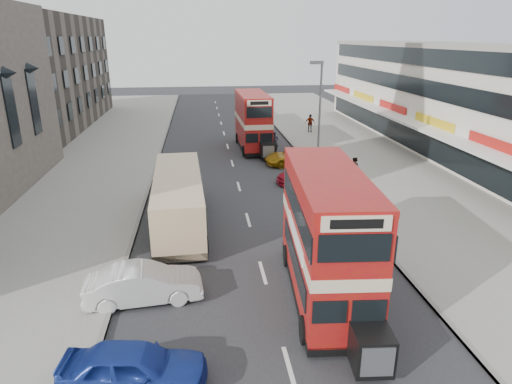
{
  "coord_description": "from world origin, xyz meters",
  "views": [
    {
      "loc": [
        -2.44,
        -15.09,
        9.8
      ],
      "look_at": [
        0.02,
        4.54,
        2.88
      ],
      "focal_mm": 31.24,
      "sensor_mm": 36.0,
      "label": 1
    }
  ],
  "objects_px": {
    "bus_main": "(327,236)",
    "cyclist": "(275,148)",
    "bus_second": "(253,121)",
    "car_left_near": "(134,368)",
    "pedestrian_far": "(310,123)",
    "car_right_b": "(294,157)",
    "car_left_front": "(144,284)",
    "coach": "(178,198)",
    "pedestrian_near": "(354,169)",
    "street_lamp": "(319,107)",
    "car_right_a": "(307,175)"
  },
  "relations": [
    {
      "from": "pedestrian_near",
      "to": "bus_main",
      "type": "bearing_deg",
      "value": 38.6
    },
    {
      "from": "car_left_near",
      "to": "cyclist",
      "type": "distance_m",
      "value": 27.12
    },
    {
      "from": "bus_main",
      "to": "car_right_a",
      "type": "distance_m",
      "value": 14.56
    },
    {
      "from": "street_lamp",
      "to": "car_right_b",
      "type": "distance_m",
      "value": 4.55
    },
    {
      "from": "coach",
      "to": "car_right_a",
      "type": "height_order",
      "value": "coach"
    },
    {
      "from": "bus_second",
      "to": "bus_main",
      "type": "bearing_deg",
      "value": 88.39
    },
    {
      "from": "car_right_b",
      "to": "cyclist",
      "type": "bearing_deg",
      "value": -162.9
    },
    {
      "from": "bus_second",
      "to": "pedestrian_far",
      "type": "relative_size",
      "value": 4.71
    },
    {
      "from": "street_lamp",
      "to": "bus_second",
      "type": "distance_m",
      "value": 8.35
    },
    {
      "from": "pedestrian_far",
      "to": "bus_main",
      "type": "bearing_deg",
      "value": -103.32
    },
    {
      "from": "coach",
      "to": "cyclist",
      "type": "bearing_deg",
      "value": 58.78
    },
    {
      "from": "car_right_b",
      "to": "pedestrian_near",
      "type": "xyz_separation_m",
      "value": [
        3.15,
        -5.36,
        0.38
      ]
    },
    {
      "from": "bus_main",
      "to": "pedestrian_near",
      "type": "height_order",
      "value": "bus_main"
    },
    {
      "from": "car_left_near",
      "to": "pedestrian_near",
      "type": "xyz_separation_m",
      "value": [
        12.7,
        17.89,
        0.31
      ]
    },
    {
      "from": "coach",
      "to": "car_right_b",
      "type": "relative_size",
      "value": 2.12
    },
    {
      "from": "street_lamp",
      "to": "pedestrian_near",
      "type": "height_order",
      "value": "street_lamp"
    },
    {
      "from": "car_right_b",
      "to": "pedestrian_far",
      "type": "height_order",
      "value": "pedestrian_far"
    },
    {
      "from": "car_right_b",
      "to": "pedestrian_far",
      "type": "xyz_separation_m",
      "value": [
        4.22,
        11.93,
        0.44
      ]
    },
    {
      "from": "bus_second",
      "to": "car_left_front",
      "type": "distance_m",
      "value": 25.5
    },
    {
      "from": "car_right_b",
      "to": "cyclist",
      "type": "distance_m",
      "value": 2.78
    },
    {
      "from": "bus_main",
      "to": "car_left_front",
      "type": "bearing_deg",
      "value": 0.49
    },
    {
      "from": "bus_main",
      "to": "car_right_b",
      "type": "bearing_deg",
      "value": -93.56
    },
    {
      "from": "bus_main",
      "to": "car_left_front",
      "type": "xyz_separation_m",
      "value": [
        -7.04,
        0.51,
        -1.87
      ]
    },
    {
      "from": "street_lamp",
      "to": "coach",
      "type": "relative_size",
      "value": 0.82
    },
    {
      "from": "coach",
      "to": "cyclist",
      "type": "height_order",
      "value": "coach"
    },
    {
      "from": "car_right_b",
      "to": "coach",
      "type": "bearing_deg",
      "value": -45.42
    },
    {
      "from": "car_left_front",
      "to": "bus_main",
      "type": "bearing_deg",
      "value": -99.65
    },
    {
      "from": "coach",
      "to": "pedestrian_near",
      "type": "distance_m",
      "value": 13.18
    },
    {
      "from": "bus_second",
      "to": "pedestrian_near",
      "type": "xyz_separation_m",
      "value": [
        5.77,
        -11.19,
        -1.53
      ]
    },
    {
      "from": "bus_main",
      "to": "pedestrian_near",
      "type": "xyz_separation_m",
      "value": [
        5.89,
        13.73,
        -1.58
      ]
    },
    {
      "from": "bus_second",
      "to": "cyclist",
      "type": "distance_m",
      "value": 4.03
    },
    {
      "from": "coach",
      "to": "car_left_front",
      "type": "bearing_deg",
      "value": -100.55
    },
    {
      "from": "street_lamp",
      "to": "car_right_b",
      "type": "relative_size",
      "value": 1.73
    },
    {
      "from": "car_left_front",
      "to": "cyclist",
      "type": "bearing_deg",
      "value": -27.75
    },
    {
      "from": "pedestrian_near",
      "to": "car_left_front",
      "type": "bearing_deg",
      "value": 17.46
    },
    {
      "from": "car_left_near",
      "to": "car_right_b",
      "type": "xyz_separation_m",
      "value": [
        9.56,
        23.25,
        -0.07
      ]
    },
    {
      "from": "coach",
      "to": "pedestrian_far",
      "type": "relative_size",
      "value": 5.29
    },
    {
      "from": "street_lamp",
      "to": "pedestrian_near",
      "type": "bearing_deg",
      "value": -70.68
    },
    {
      "from": "pedestrian_near",
      "to": "bus_second",
      "type": "bearing_deg",
      "value": -90.91
    },
    {
      "from": "car_right_a",
      "to": "car_left_near",
      "type": "bearing_deg",
      "value": -31.05
    },
    {
      "from": "bus_second",
      "to": "car_left_near",
      "type": "relative_size",
      "value": 2.08
    },
    {
      "from": "car_left_near",
      "to": "coach",
      "type": "bearing_deg",
      "value": 2.39
    },
    {
      "from": "bus_main",
      "to": "cyclist",
      "type": "relative_size",
      "value": 4.19
    },
    {
      "from": "pedestrian_near",
      "to": "cyclist",
      "type": "bearing_deg",
      "value": -89.61
    },
    {
      "from": "car_left_near",
      "to": "pedestrian_far",
      "type": "bearing_deg",
      "value": -14.95
    },
    {
      "from": "car_left_front",
      "to": "car_right_b",
      "type": "bearing_deg",
      "value": -33.28
    },
    {
      "from": "car_right_a",
      "to": "pedestrian_far",
      "type": "xyz_separation_m",
      "value": [
        4.28,
        16.85,
        0.46
      ]
    },
    {
      "from": "street_lamp",
      "to": "coach",
      "type": "xyz_separation_m",
      "value": [
        -10.32,
        -10.1,
        -3.24
      ]
    },
    {
      "from": "coach",
      "to": "car_left_near",
      "type": "height_order",
      "value": "coach"
    },
    {
      "from": "bus_second",
      "to": "cyclist",
      "type": "bearing_deg",
      "value": 112.7
    }
  ]
}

